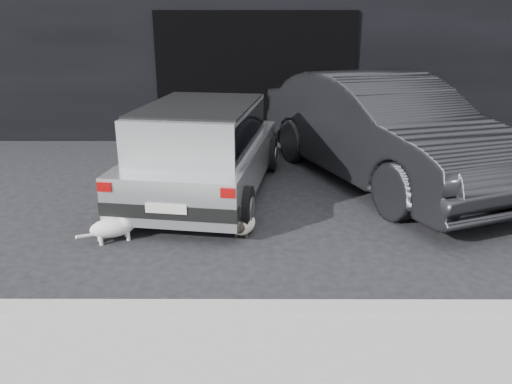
{
  "coord_description": "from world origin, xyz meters",
  "views": [
    {
      "loc": [
        1.03,
        -6.28,
        2.44
      ],
      "look_at": [
        1.02,
        -0.73,
        0.51
      ],
      "focal_mm": 35.0,
      "sensor_mm": 36.0,
      "label": 1
    }
  ],
  "objects_px": {
    "second_car": "(382,129)",
    "cat_white": "(116,226)",
    "silver_hatchback": "(203,146)",
    "cat_siamese": "(243,225)"
  },
  "relations": [
    {
      "from": "cat_white",
      "to": "silver_hatchback",
      "type": "bearing_deg",
      "value": 126.67
    },
    {
      "from": "silver_hatchback",
      "to": "cat_white",
      "type": "distance_m",
      "value": 1.91
    },
    {
      "from": "second_car",
      "to": "cat_white",
      "type": "distance_m",
      "value": 4.27
    },
    {
      "from": "silver_hatchback",
      "to": "cat_white",
      "type": "xyz_separation_m",
      "value": [
        -0.87,
        -1.61,
        -0.56
      ]
    },
    {
      "from": "second_car",
      "to": "cat_siamese",
      "type": "bearing_deg",
      "value": -156.81
    },
    {
      "from": "silver_hatchback",
      "to": "cat_siamese",
      "type": "distance_m",
      "value": 1.68
    },
    {
      "from": "silver_hatchback",
      "to": "cat_siamese",
      "type": "xyz_separation_m",
      "value": [
        0.6,
        -1.44,
        -0.62
      ]
    },
    {
      "from": "cat_siamese",
      "to": "cat_white",
      "type": "height_order",
      "value": "cat_white"
    },
    {
      "from": "silver_hatchback",
      "to": "second_car",
      "type": "bearing_deg",
      "value": 22.21
    },
    {
      "from": "silver_hatchback",
      "to": "cat_white",
      "type": "bearing_deg",
      "value": -109.66
    }
  ]
}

